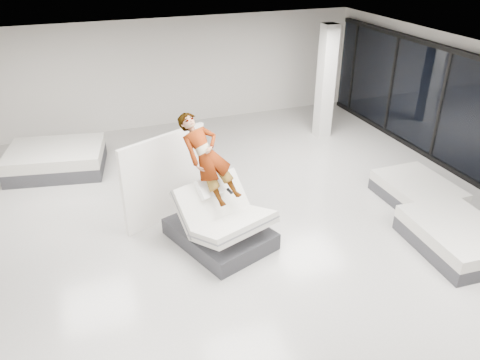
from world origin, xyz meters
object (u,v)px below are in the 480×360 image
Objects in this scene: person at (209,177)px; divider_panel at (166,178)px; flat_bed_left_far at (56,159)px; hero_bed at (221,225)px; flat_bed_right_near at (457,237)px; remote at (230,191)px; column at (326,82)px; flat_bed_right_far at (417,191)px.

divider_panel is at bearing 104.11° from person.
flat_bed_left_far is (-2.78, 4.05, -0.98)m from person.
hero_bed is 1.13× the size of flat_bed_right_near.
divider_panel is at bearing 147.98° from flat_bed_right_near.
remote is 5.36m from flat_bed_left_far.
hero_bed reaches higher than remote.
remote is at bearing -136.65° from column.
person is at bearing 153.68° from flat_bed_right_near.
flat_bed_right_far is 0.69× the size of flat_bed_left_far.
remote is (0.33, -0.26, -0.24)m from person.
hero_bed is 0.97m from person.
divider_panel is at bearing -151.48° from column.
divider_panel is 5.54m from flat_bed_right_far.
person is 0.91× the size of flat_bed_right_near.
remote is at bearing -54.25° from flat_bed_left_far.
flat_bed_left_far is (-6.99, 6.14, 0.05)m from flat_bed_right_near.
hero_bed is at bearing -56.53° from flat_bed_left_far.
flat_bed_right_near is at bearing -46.04° from person.
column is (0.42, 5.89, 1.33)m from flat_bed_right_near.
remote is at bearing -57.85° from person.
flat_bed_right_near is 6.06m from column.
divider_panel is 1.15× the size of flat_bed_right_far.
remote is at bearing -75.76° from divider_panel.
column is (4.51, 4.13, 1.21)m from hero_bed.
person is 1.20m from divider_panel.
flat_bed_left_far is at bearing 149.48° from flat_bed_right_far.
column is (4.63, 3.81, 0.30)m from person.
flat_bed_right_far is at bearing -88.97° from column.
person is 4.81m from flat_bed_right_near.
flat_bed_right_near is at bearing -94.05° from column.
flat_bed_right_far is at bearing -38.10° from divider_panel.
flat_bed_left_far is at bearing 106.03° from remote.
divider_panel is at bearing 120.61° from hero_bed.
remote is 0.07× the size of flat_bed_right_near.
person is 4.83m from flat_bed_right_far.
remote is (0.21, 0.06, 0.67)m from hero_bed.
hero_bed is at bearing 177.43° from remote.
flat_bed_right_near reaches higher than flat_bed_right_far.
hero_bed is 6.24m from column.
flat_bed_left_far reaches higher than flat_bed_right_far.
column is at bearing 4.15° from divider_panel.
flat_bed_right_near is at bearing -41.29° from flat_bed_left_far.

